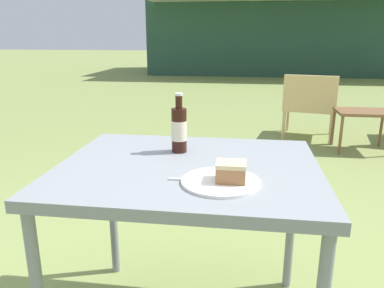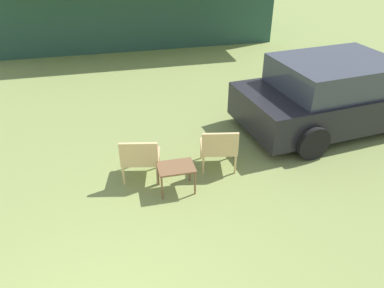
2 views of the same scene
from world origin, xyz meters
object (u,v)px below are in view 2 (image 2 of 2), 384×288
object	(u,v)px
wicker_chair_plain	(219,146)
parked_car	(337,94)
garden_side_table	(176,169)
wicker_chair_cushioned	(140,155)

from	to	relation	value
wicker_chair_plain	parked_car	bearing A→B (deg)	-148.96
wicker_chair_plain	garden_side_table	world-z (taller)	wicker_chair_plain
parked_car	wicker_chair_plain	distance (m)	2.96
wicker_chair_cushioned	wicker_chair_plain	distance (m)	1.30
parked_car	wicker_chair_plain	xyz separation A→B (m)	(-2.77, -1.02, -0.23)
parked_car	garden_side_table	world-z (taller)	parked_car
parked_car	wicker_chair_plain	bearing A→B (deg)	-166.46
wicker_chair_cushioned	wicker_chair_plain	world-z (taller)	same
wicker_chair_cushioned	wicker_chair_plain	xyz separation A→B (m)	(1.30, -0.02, 0.00)
parked_car	wicker_chair_cushioned	world-z (taller)	parked_car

